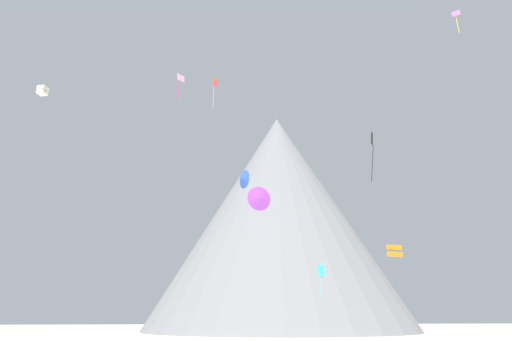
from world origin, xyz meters
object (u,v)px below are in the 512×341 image
at_px(kite_cyan_low, 321,273).
at_px(kite_blue_mid, 243,179).
at_px(rock_massif, 274,225).
at_px(kite_red_high, 215,86).
at_px(kite_magenta_high, 456,17).
at_px(kite_violet_mid, 259,198).
at_px(kite_pink_high, 180,81).
at_px(kite_white_high, 43,91).
at_px(kite_orange_low, 394,251).
at_px(kite_black_mid, 372,147).

xyz_separation_m(kite_cyan_low, kite_blue_mid, (-8.86, 2.25, 11.55)).
bearing_deg(rock_massif, kite_red_high, -106.72).
bearing_deg(kite_magenta_high, kite_violet_mid, -104.88).
bearing_deg(rock_massif, kite_pink_high, -106.65).
bearing_deg(kite_red_high, kite_blue_mid, -139.24).
xyz_separation_m(kite_magenta_high, kite_red_high, (-28.74, 14.39, -3.83)).
xyz_separation_m(kite_white_high, kite_red_high, (22.51, 1.46, 2.97)).
bearing_deg(kite_orange_low, kite_cyan_low, 175.38).
bearing_deg(kite_red_high, kite_cyan_low, -118.84).
relative_size(rock_massif, kite_white_high, 67.59).
xyz_separation_m(kite_violet_mid, kite_orange_low, (18.23, 8.92, -3.91)).
relative_size(kite_cyan_low, kite_black_mid, 0.56).
height_order(kite_violet_mid, kite_pink_high, kite_pink_high).
xyz_separation_m(kite_violet_mid, kite_blue_mid, (-0.80, 8.65, 4.61)).
relative_size(kite_red_high, kite_pink_high, 1.54).
distance_m(kite_red_high, kite_pink_high, 16.32).
relative_size(rock_massif, kite_blue_mid, 38.62).
bearing_deg(kite_orange_low, kite_red_high, 152.14).
bearing_deg(kite_cyan_low, kite_blue_mid, -159.95).
relative_size(kite_cyan_low, kite_red_high, 0.71).
height_order(kite_cyan_low, kite_orange_low, kite_orange_low).
relative_size(kite_cyan_low, kite_pink_high, 1.09).
bearing_deg(rock_massif, kite_cyan_low, -95.19).
distance_m(kite_magenta_high, kite_black_mid, 20.32).
bearing_deg(kite_black_mid, rock_massif, -100.53).
bearing_deg(kite_orange_low, kite_blue_mid, 162.26).
bearing_deg(rock_massif, kite_blue_mid, -102.75).
relative_size(kite_magenta_high, kite_pink_high, 1.09).
relative_size(rock_massif, kite_red_high, 19.55).
bearing_deg(kite_cyan_low, rock_massif, 119.14).
distance_m(kite_cyan_low, kite_red_high, 29.89).
distance_m(kite_blue_mid, kite_pink_high, 14.91).
relative_size(rock_massif, kite_magenta_high, 27.66).
xyz_separation_m(kite_orange_low, kite_red_high, (-22.80, 3.74, 23.34)).
relative_size(rock_massif, kite_orange_low, 52.52).
distance_m(rock_massif, kite_magenta_high, 78.79).
relative_size(kite_white_high, kite_red_high, 0.29).
height_order(rock_massif, kite_red_high, rock_massif).
distance_m(kite_white_high, kite_blue_mid, 28.93).
distance_m(kite_magenta_high, kite_blue_mid, 32.84).
bearing_deg(kite_white_high, rock_massif, 169.09).
xyz_separation_m(kite_cyan_low, kite_red_high, (-12.62, 6.26, 26.36)).
bearing_deg(kite_violet_mid, rock_massif, 65.53).
xyz_separation_m(kite_violet_mid, kite_white_high, (-27.08, 11.20, 16.45)).
bearing_deg(kite_cyan_low, kite_magenta_high, 7.56).
height_order(kite_red_high, kite_pink_high, kite_red_high).
relative_size(kite_black_mid, kite_orange_low, 3.40).
height_order(kite_white_high, kite_red_high, kite_red_high).
height_order(rock_massif, kite_black_mid, rock_massif).
distance_m(kite_magenta_high, kite_red_high, 32.37).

